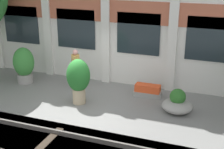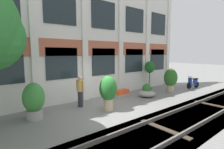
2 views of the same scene
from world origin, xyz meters
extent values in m
plane|color=slate|center=(0.00, 0.00, 0.00)|extent=(80.00, 80.00, 0.00)
cube|color=#AD5B42|center=(0.00, 2.39, 3.10)|extent=(16.81, 0.06, 0.90)
cube|color=#1E282D|center=(-4.20, 2.38, 2.25)|extent=(1.79, 0.04, 1.70)
cube|color=#1E282D|center=(-1.40, 2.38, 2.25)|extent=(1.79, 0.04, 1.70)
cube|color=#1E282D|center=(1.40, 2.38, 2.25)|extent=(1.79, 0.04, 1.70)
cube|color=#1E282D|center=(4.20, 2.38, 2.25)|extent=(1.79, 0.04, 1.70)
cube|color=#423F3A|center=(0.00, -3.06, -0.14)|extent=(24.81, 2.80, 0.28)
cube|color=#605B56|center=(0.00, -2.34, 0.07)|extent=(24.81, 0.07, 0.15)
cube|color=#382D23|center=(0.14, -3.06, 0.01)|extent=(0.24, 2.10, 0.03)
ellipsoid|color=gray|center=(3.41, 0.49, 0.22)|extent=(1.08, 1.08, 0.45)
sphere|color=#286023|center=(3.41, 0.49, 0.58)|extent=(0.56, 0.56, 0.56)
cylinder|color=gray|center=(-3.29, 1.05, 0.20)|extent=(0.67, 0.67, 0.41)
ellipsoid|color=#388438|center=(-3.29, 1.05, 0.94)|extent=(0.90, 0.90, 1.26)
cube|color=gray|center=(2.11, 1.43, 0.10)|extent=(1.12, 0.55, 0.20)
cube|color=#E04C23|center=(2.11, 1.43, 0.34)|extent=(0.97, 0.40, 0.28)
cylinder|color=tan|center=(-0.15, -0.04, 0.29)|extent=(0.48, 0.48, 0.58)
ellipsoid|color=#236B28|center=(-0.15, -0.04, 1.10)|extent=(0.87, 0.87, 1.23)
cylinder|color=#282833|center=(-0.93, 1.32, 0.42)|extent=(0.26, 0.26, 0.83)
cylinder|color=tan|center=(-0.93, 1.32, 1.13)|extent=(0.34, 0.34, 0.59)
sphere|color=tan|center=(-0.93, 1.32, 1.53)|extent=(0.22, 0.22, 0.22)
cylinder|color=tan|center=(-1.00, 1.53, 1.16)|extent=(0.09, 0.09, 0.53)
cylinder|color=tan|center=(-0.87, 1.11, 1.16)|extent=(0.09, 0.09, 0.53)
camera|label=1|loc=(4.68, -9.62, 5.01)|focal=50.00mm
camera|label=2|loc=(-5.27, -6.64, 2.83)|focal=28.00mm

